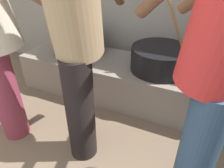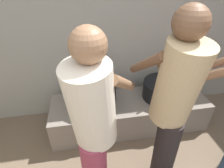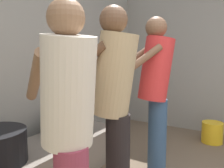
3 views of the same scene
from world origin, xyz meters
The scene contains 6 objects.
block_enclosure_rear centered at (0.00, 2.47, 1.25)m, with size 5.70×0.20×2.49m, color gray.
hearth_ledge centered at (0.08, 1.95, 0.20)m, with size 1.98×0.60×0.39m, color slate.
cooking_pot_main centered at (0.53, 1.96, 0.50)m, with size 0.54×0.54×0.67m.
cooking_pot_secondary centered at (-0.36, 1.98, 0.53)m, with size 0.52×0.52×0.28m.
cook_in_tan_shirt centered at (0.18, 1.16, 0.95)m, with size 0.40×0.71×1.66m.
cook_in_cream_shirt centered at (-0.43, 1.09, 0.90)m, with size 0.61×0.73×1.58m.
Camera 2 is at (-0.46, 0.17, 1.81)m, focal length 29.21 mm.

